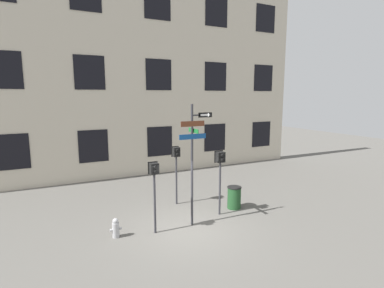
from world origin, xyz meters
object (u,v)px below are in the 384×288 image
Objects in this scene: pedestrian_signal_left at (154,178)px; fire_hydrant at (116,228)px; street_sign_pole at (194,154)px; pedestrian_signal_across at (176,159)px; pedestrian_signal_right at (220,165)px; trash_bin at (234,197)px.

fire_hydrant is (-1.35, 0.29, -1.69)m from pedestrian_signal_left.
street_sign_pole is at bearing -5.25° from fire_hydrant.
pedestrian_signal_left is at bearing -128.45° from pedestrian_signal_across.
pedestrian_signal_right is 2.21m from pedestrian_signal_across.
pedestrian_signal_across is (0.30, 2.30, -0.67)m from street_sign_pole.
fire_hydrant is at bearing 167.85° from pedestrian_signal_left.
pedestrian_signal_left is 0.97× the size of pedestrian_signal_right.
fire_hydrant is at bearing -147.52° from pedestrian_signal_across.
trash_bin reaches higher than fire_hydrant.
pedestrian_signal_right reaches higher than fire_hydrant.
pedestrian_signal_right is 3.88× the size of fire_hydrant.
street_sign_pole is at bearing 0.90° from pedestrian_signal_left.
pedestrian_signal_right is at bearing -59.72° from pedestrian_signal_across.
pedestrian_signal_across reaches higher than pedestrian_signal_left.
fire_hydrant is 0.71× the size of trash_bin.
fire_hydrant is 5.25m from trash_bin.
pedestrian_signal_across is 2.73× the size of trash_bin.
street_sign_pole is 1.71m from pedestrian_signal_left.
pedestrian_signal_across is 3.84× the size of fire_hydrant.
pedestrian_signal_across reaches higher than trash_bin.
street_sign_pole reaches higher than pedestrian_signal_right.
pedestrian_signal_right is 1.01× the size of pedestrian_signal_across.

